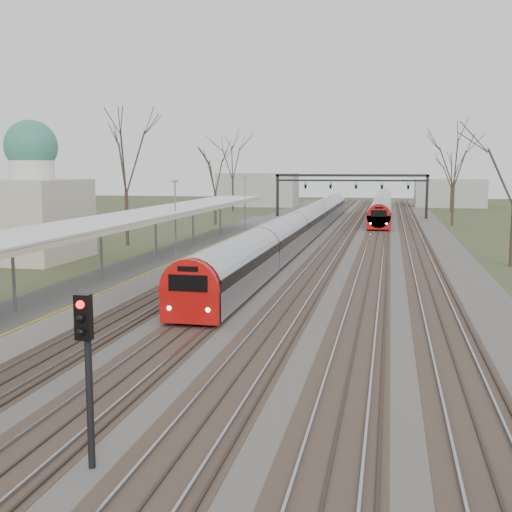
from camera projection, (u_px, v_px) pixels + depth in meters
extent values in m
cube|color=#474442|center=(327.00, 241.00, 60.05)|extent=(24.00, 160.00, 0.10)
cube|color=#4C3828|center=(265.00, 239.00, 61.26)|extent=(2.60, 160.00, 0.06)
cube|color=gray|center=(257.00, 239.00, 61.40)|extent=(0.07, 160.00, 0.12)
cube|color=gray|center=(272.00, 239.00, 61.11)|extent=(0.07, 160.00, 0.12)
cube|color=#4C3828|center=(301.00, 240.00, 60.55)|extent=(2.60, 160.00, 0.06)
cube|color=gray|center=(293.00, 239.00, 60.69)|extent=(0.07, 160.00, 0.12)
cube|color=gray|center=(309.00, 240.00, 60.40)|extent=(0.07, 160.00, 0.12)
cube|color=#4C3828|center=(338.00, 241.00, 59.84)|extent=(2.60, 160.00, 0.06)
cube|color=gray|center=(330.00, 240.00, 59.98)|extent=(0.07, 160.00, 0.12)
cube|color=gray|center=(346.00, 240.00, 59.69)|extent=(0.07, 160.00, 0.12)
cube|color=#4C3828|center=(376.00, 242.00, 59.13)|extent=(2.60, 160.00, 0.06)
cube|color=gray|center=(368.00, 241.00, 59.27)|extent=(0.07, 160.00, 0.12)
cube|color=gray|center=(384.00, 241.00, 58.98)|extent=(0.07, 160.00, 0.12)
cube|color=#4C3828|center=(415.00, 243.00, 58.42)|extent=(2.60, 160.00, 0.06)
cube|color=gray|center=(407.00, 242.00, 58.56)|extent=(0.07, 160.00, 0.12)
cube|color=gray|center=(423.00, 242.00, 58.27)|extent=(0.07, 160.00, 0.12)
cube|color=#9E9B93|center=(174.00, 259.00, 44.85)|extent=(3.50, 69.00, 1.00)
cylinder|color=slate|center=(14.00, 276.00, 25.67)|extent=(0.14, 0.14, 3.00)
cylinder|color=slate|center=(101.00, 251.00, 33.43)|extent=(0.14, 0.14, 3.00)
cylinder|color=slate|center=(156.00, 236.00, 41.19)|extent=(0.14, 0.14, 3.00)
cylinder|color=slate|center=(193.00, 225.00, 48.95)|extent=(0.14, 0.14, 3.00)
cylinder|color=slate|center=(220.00, 218.00, 56.71)|extent=(0.14, 0.14, 3.00)
cube|color=silver|center=(150.00, 213.00, 40.01)|extent=(4.10, 50.00, 0.12)
cube|color=beige|center=(150.00, 216.00, 40.03)|extent=(4.10, 50.00, 0.25)
cube|color=#C2B5A1|center=(10.00, 220.00, 47.63)|extent=(10.00, 8.00, 6.00)
cylinder|color=silver|center=(32.00, 163.00, 46.66)|extent=(3.20, 3.20, 2.50)
sphere|color=#2F7564|center=(31.00, 146.00, 46.49)|extent=(3.80, 3.80, 3.80)
cube|color=black|center=(278.00, 196.00, 90.78)|extent=(0.35, 0.35, 6.00)
cube|color=black|center=(427.00, 197.00, 86.62)|extent=(0.35, 0.35, 6.00)
cube|color=black|center=(351.00, 175.00, 88.31)|extent=(21.00, 0.35, 0.35)
cube|color=black|center=(351.00, 180.00, 88.40)|extent=(21.00, 0.25, 0.25)
cube|color=black|center=(306.00, 185.00, 89.57)|extent=(0.32, 0.22, 0.85)
sphere|color=#0CFF19|center=(305.00, 184.00, 89.40)|extent=(0.16, 0.16, 0.16)
cube|color=black|center=(331.00, 185.00, 88.86)|extent=(0.32, 0.22, 0.85)
sphere|color=#0CFF19|center=(331.00, 184.00, 88.69)|extent=(0.16, 0.16, 0.16)
cube|color=black|center=(356.00, 186.00, 88.15)|extent=(0.32, 0.22, 0.85)
sphere|color=#0CFF19|center=(356.00, 184.00, 87.98)|extent=(0.16, 0.16, 0.16)
cube|color=black|center=(382.00, 186.00, 87.44)|extent=(0.32, 0.22, 0.85)
sphere|color=#0CFF19|center=(382.00, 184.00, 87.27)|extent=(0.16, 0.16, 0.16)
cube|color=black|center=(408.00, 186.00, 86.73)|extent=(0.32, 0.22, 0.85)
sphere|color=#0CFF19|center=(408.00, 184.00, 86.56)|extent=(0.16, 0.16, 0.16)
cylinder|color=#2D231C|center=(127.00, 218.00, 56.38)|extent=(0.30, 0.30, 4.95)
cylinder|color=#2D231C|center=(512.00, 235.00, 44.31)|extent=(0.30, 0.30, 4.50)
cube|color=#AFB2BA|center=(305.00, 227.00, 63.32)|extent=(2.55, 75.00, 1.60)
cylinder|color=#AFB2BA|center=(305.00, 220.00, 63.23)|extent=(2.60, 74.70, 2.60)
cube|color=black|center=(305.00, 219.00, 63.21)|extent=(2.62, 74.40, 0.55)
cube|color=#BF0D0A|center=(190.00, 305.00, 27.05)|extent=(2.55, 0.50, 1.50)
cylinder|color=#BF0D0A|center=(190.00, 289.00, 27.00)|extent=(2.60, 0.60, 2.60)
cube|color=black|center=(188.00, 283.00, 26.70)|extent=(1.70, 0.12, 0.70)
sphere|color=white|center=(169.00, 308.00, 27.04)|extent=(0.22, 0.22, 0.22)
sphere|color=white|center=(208.00, 310.00, 26.69)|extent=(0.22, 0.22, 0.22)
cube|color=black|center=(305.00, 236.00, 63.44)|extent=(1.80, 74.00, 0.35)
cube|color=#AFB2BA|center=(382.00, 206.00, 98.09)|extent=(2.55, 60.00, 1.60)
cylinder|color=#AFB2BA|center=(382.00, 202.00, 98.00)|extent=(2.60, 59.70, 2.60)
cube|color=black|center=(382.00, 201.00, 97.99)|extent=(2.62, 59.40, 0.55)
cube|color=#BF0D0A|center=(379.00, 222.00, 69.10)|extent=(2.55, 0.50, 1.50)
cylinder|color=#BF0D0A|center=(379.00, 216.00, 69.05)|extent=(2.60, 0.60, 2.60)
cube|color=black|center=(379.00, 213.00, 68.75)|extent=(1.70, 0.12, 0.70)
sphere|color=white|center=(371.00, 223.00, 69.09)|extent=(0.22, 0.22, 0.22)
sphere|color=white|center=(387.00, 224.00, 68.74)|extent=(0.22, 0.22, 0.22)
cube|color=black|center=(382.00, 212.00, 98.22)|extent=(1.80, 59.00, 0.35)
cylinder|color=black|center=(89.00, 386.00, 14.16)|extent=(0.16, 0.16, 4.00)
cube|color=black|center=(84.00, 317.00, 13.80)|extent=(0.35, 0.22, 1.00)
sphere|color=#FF0C05|center=(80.00, 305.00, 13.63)|extent=(0.18, 0.18, 0.18)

